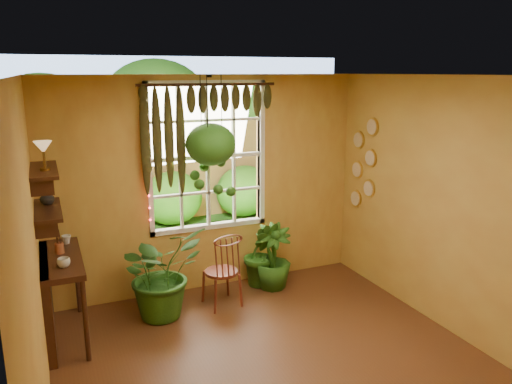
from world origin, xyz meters
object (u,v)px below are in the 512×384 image
(potted_plant_left, at_px, (161,272))
(hanging_basket, at_px, (211,149))
(potted_plant_mid, at_px, (262,253))
(counter_ledge, at_px, (52,290))
(windsor_chair, at_px, (223,281))

(potted_plant_left, relative_size, hanging_basket, 0.72)
(potted_plant_mid, distance_m, hanging_basket, 1.55)
(counter_ledge, xyz_separation_m, potted_plant_mid, (2.53, 0.38, -0.11))
(potted_plant_left, bearing_deg, potted_plant_mid, 12.39)
(counter_ledge, height_order, potted_plant_left, potted_plant_left)
(windsor_chair, height_order, hanging_basket, hanging_basket)
(potted_plant_left, distance_m, potted_plant_mid, 1.42)
(counter_ledge, height_order, hanging_basket, hanging_basket)
(windsor_chair, distance_m, hanging_basket, 1.57)
(potted_plant_mid, bearing_deg, windsor_chair, -153.00)
(potted_plant_left, relative_size, potted_plant_mid, 1.20)
(counter_ledge, height_order, potted_plant_mid, counter_ledge)
(counter_ledge, distance_m, potted_plant_mid, 2.56)
(windsor_chair, bearing_deg, hanging_basket, 82.60)
(potted_plant_left, bearing_deg, hanging_basket, 23.56)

